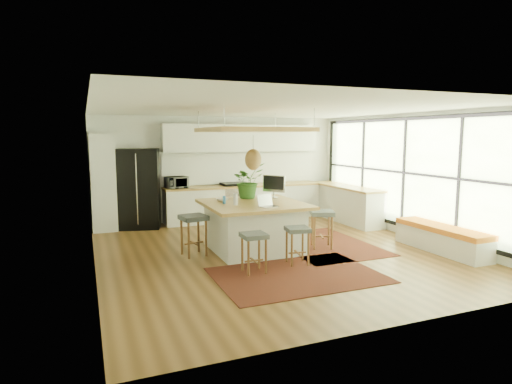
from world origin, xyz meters
name	(u,v)px	position (x,y,z in m)	size (l,w,h in m)	color
floor	(275,251)	(0.00, 0.00, 0.00)	(7.00, 7.00, 0.00)	brown
ceiling	(276,109)	(0.00, 0.00, 2.70)	(7.00, 7.00, 0.00)	white
wall_back	(221,168)	(0.00, 3.50, 1.35)	(6.50, 6.50, 0.00)	silver
wall_front	(405,212)	(0.00, -3.50, 1.35)	(6.50, 6.50, 0.00)	silver
wall_left	(91,190)	(-3.25, 0.00, 1.35)	(7.00, 7.00, 0.00)	silver
wall_right	(412,176)	(3.25, 0.00, 1.35)	(7.00, 7.00, 0.00)	silver
window_wall	(411,173)	(3.22, 0.00, 1.40)	(0.10, 6.20, 2.60)	black
pantry	(103,183)	(-2.95, 3.18, 1.12)	(0.55, 0.60, 2.25)	silver
back_counter_base	(244,203)	(0.55, 3.18, 0.44)	(4.20, 0.60, 0.88)	silver
back_counter_top	(244,186)	(0.55, 3.18, 0.90)	(4.24, 0.64, 0.05)	olive
backsplash	(240,168)	(0.55, 3.48, 1.35)	(4.20, 0.02, 0.80)	white
upper_cabinets	(242,138)	(0.55, 3.32, 2.15)	(4.20, 0.34, 0.70)	silver
range	(236,201)	(0.30, 3.18, 0.50)	(0.76, 0.62, 1.00)	#A5A5AA
right_counter_base	(346,204)	(2.93, 2.00, 0.44)	(0.60, 2.50, 0.88)	silver
right_counter_top	(347,187)	(2.93, 2.00, 0.90)	(0.64, 2.54, 0.05)	olive
window_bench	(441,239)	(2.95, -1.20, 0.25)	(0.52, 2.00, 0.50)	silver
ceiling_panel	(253,144)	(-0.30, 0.40, 2.05)	(1.86, 1.86, 0.80)	olive
rug_near	(297,275)	(-0.27, -1.44, 0.01)	(2.60, 1.80, 0.01)	black
rug_right	(322,244)	(1.11, 0.12, 0.01)	(1.80, 2.60, 0.01)	black
fridge	(139,190)	(-2.15, 3.17, 0.93)	(0.95, 0.74, 1.91)	black
island	(254,226)	(-0.35, 0.25, 0.47)	(1.85, 1.85, 0.93)	olive
stool_near_left	(254,251)	(-0.86, -1.06, 0.35)	(0.39, 0.39, 0.66)	#454C4D
stool_near_right	(297,244)	(0.01, -0.90, 0.35)	(0.38, 0.38, 0.65)	#454C4D
stool_right_front	(322,230)	(0.96, -0.11, 0.35)	(0.44, 0.44, 0.75)	#454C4D
stool_right_back	(303,223)	(0.94, 0.65, 0.35)	(0.42, 0.42, 0.71)	#454C4D
stool_left_side	(194,237)	(-1.52, 0.31, 0.35)	(0.45, 0.45, 0.76)	#454C4D
laptop	(269,200)	(-0.28, -0.31, 1.05)	(0.32, 0.34, 0.24)	#A5A5AA
monitor	(274,185)	(0.28, 0.71, 1.19)	(0.52, 0.18, 0.48)	#A5A5AA
microwave	(176,181)	(-1.25, 3.14, 1.10)	(0.52, 0.29, 0.35)	#A5A5AA
island_plant	(248,184)	(-0.23, 0.87, 1.22)	(0.66, 0.73, 0.57)	#1E4C19
island_bowl	(222,200)	(-0.85, 0.66, 0.96)	(0.23, 0.23, 0.06)	silver
island_bottle_0	(225,199)	(-0.90, 0.35, 1.03)	(0.07, 0.07, 0.19)	#3177C4
island_bottle_1	(237,200)	(-0.75, 0.10, 1.03)	(0.07, 0.07, 0.19)	silver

